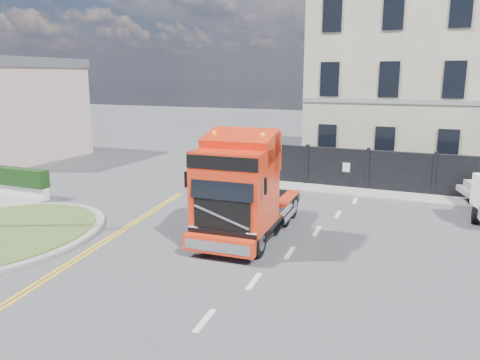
% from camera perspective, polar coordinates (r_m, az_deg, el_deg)
% --- Properties ---
extents(ground, '(120.00, 120.00, 0.00)m').
position_cam_1_polar(ground, '(16.45, -3.47, -6.92)').
color(ground, '#424244').
rests_on(ground, ground).
extents(seaside_bldg_pink, '(8.00, 8.00, 6.00)m').
position_cam_1_polar(seaside_bldg_pink, '(35.41, -26.98, 7.23)').
color(seaside_bldg_pink, beige).
rests_on(seaside_bldg_pink, ground).
extents(hoarding_fence, '(18.80, 0.25, 2.00)m').
position_cam_1_polar(hoarding_fence, '(23.32, 21.48, 0.62)').
color(hoarding_fence, black).
rests_on(hoarding_fence, ground).
extents(georgian_building, '(12.30, 10.30, 12.80)m').
position_cam_1_polar(georgian_building, '(30.40, 21.61, 12.29)').
color(georgian_building, beige).
rests_on(georgian_building, ground).
extents(pavement_far, '(20.00, 1.60, 0.12)m').
position_cam_1_polar(pavement_far, '(22.66, 19.83, -2.02)').
color(pavement_far, gray).
rests_on(pavement_far, ground).
extents(truck, '(2.56, 6.20, 3.66)m').
position_cam_1_polar(truck, '(15.69, 0.21, -1.61)').
color(truck, black).
rests_on(truck, ground).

